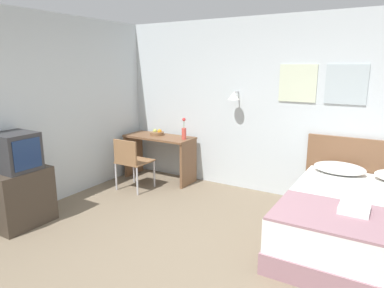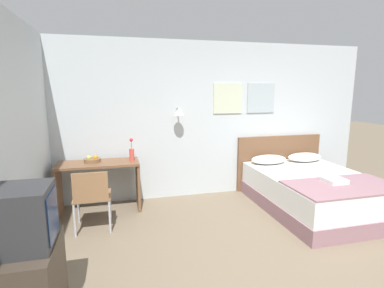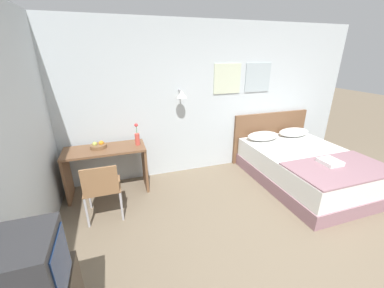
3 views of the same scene
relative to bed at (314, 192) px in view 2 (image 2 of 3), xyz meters
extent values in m
plane|color=#756651|center=(-1.39, -1.49, -0.28)|extent=(24.00, 24.00, 0.00)
cube|color=silver|center=(-1.39, 1.13, 1.05)|extent=(5.91, 0.06, 2.65)
cube|color=beige|center=(-1.04, 1.09, 1.42)|extent=(0.52, 0.02, 0.52)
cube|color=#A8B7BC|center=(-0.41, 1.09, 1.42)|extent=(0.52, 0.02, 0.52)
cylinder|color=#B2B2B7|center=(-1.94, 1.02, 1.27)|extent=(0.02, 0.16, 0.02)
cone|color=white|center=(-1.94, 0.93, 1.22)|extent=(0.17, 0.17, 0.12)
cube|color=gray|center=(0.00, 0.00, -0.17)|extent=(1.55, 2.09, 0.22)
cube|color=white|center=(0.00, 0.00, 0.11)|extent=(1.52, 2.05, 0.34)
cube|color=brown|center=(0.00, 1.07, 0.22)|extent=(1.67, 0.06, 1.00)
ellipsoid|color=white|center=(-0.36, 0.80, 0.36)|extent=(0.64, 0.38, 0.15)
ellipsoid|color=white|center=(0.36, 0.80, 0.36)|extent=(0.64, 0.38, 0.15)
cube|color=gray|center=(0.00, -0.61, 0.29)|extent=(1.50, 0.84, 0.02)
cube|color=white|center=(-0.05, -0.46, 0.34)|extent=(0.27, 0.28, 0.06)
cube|color=brown|center=(-3.24, 0.77, 0.47)|extent=(1.21, 0.51, 0.03)
cube|color=brown|center=(-3.82, 0.77, 0.09)|extent=(0.04, 0.47, 0.73)
cube|color=brown|center=(-2.65, 0.77, 0.09)|extent=(0.04, 0.47, 0.73)
cube|color=#8E6642|center=(-3.30, 0.19, 0.18)|extent=(0.47, 0.47, 0.02)
cube|color=#8E6642|center=(-3.30, -0.03, 0.37)|extent=(0.43, 0.03, 0.37)
cylinder|color=#B7B7BC|center=(-3.51, 0.40, -0.06)|extent=(0.03, 0.03, 0.44)
cylinder|color=#B7B7BC|center=(-3.08, 0.40, -0.06)|extent=(0.03, 0.03, 0.44)
cylinder|color=#B7B7BC|center=(-3.51, -0.03, -0.06)|extent=(0.03, 0.03, 0.44)
cylinder|color=#B7B7BC|center=(-3.08, -0.03, -0.06)|extent=(0.03, 0.03, 0.44)
cylinder|color=brown|center=(-3.32, 0.82, 0.52)|extent=(0.24, 0.24, 0.05)
sphere|color=orange|center=(-3.27, 0.84, 0.56)|extent=(0.07, 0.07, 0.07)
sphere|color=#B2C156|center=(-3.37, 0.83, 0.56)|extent=(0.07, 0.07, 0.07)
cylinder|color=#D14C42|center=(-2.73, 0.77, 0.58)|extent=(0.07, 0.07, 0.19)
cylinder|color=#3D7538|center=(-2.73, 0.77, 0.75)|extent=(0.01, 0.01, 0.14)
sphere|color=#DB3838|center=(-2.73, 0.77, 0.82)|extent=(0.06, 0.06, 0.06)
cube|color=#2D2D30|center=(-3.68, -1.53, 0.66)|extent=(0.47, 0.43, 0.46)
cube|color=navy|center=(-3.44, -1.53, 0.66)|extent=(0.01, 0.35, 0.36)
camera|label=1|loc=(0.18, -3.85, 1.66)|focal=32.00mm
camera|label=2|loc=(-2.95, -3.83, 1.59)|focal=28.00mm
camera|label=3|loc=(-3.02, -2.81, 1.87)|focal=22.00mm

